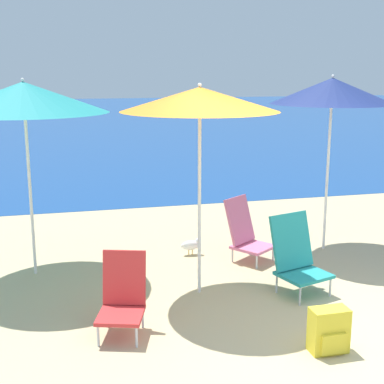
{
  "coord_description": "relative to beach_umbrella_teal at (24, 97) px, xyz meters",
  "views": [
    {
      "loc": [
        -2.35,
        -4.04,
        2.44
      ],
      "look_at": [
        -0.83,
        2.1,
        1.0
      ],
      "focal_mm": 50.0,
      "sensor_mm": 36.0,
      "label": 1
    }
  ],
  "objects": [
    {
      "name": "beach_chair_red",
      "position": [
        0.87,
        -1.75,
        -1.77
      ],
      "size": [
        0.54,
        0.6,
        0.76
      ],
      "rotation": [
        0.0,
        0.0,
        -0.3
      ],
      "color": "silver",
      "rests_on": "ground"
    },
    {
      "name": "beach_chair_teal",
      "position": [
        2.88,
        -1.26,
        -1.72
      ],
      "size": [
        0.66,
        0.68,
        0.87
      ],
      "rotation": [
        0.0,
        0.0,
        0.3
      ],
      "color": "silver",
      "rests_on": "ground"
    },
    {
      "name": "beach_chair_pink",
      "position": [
        2.67,
        -0.13,
        -1.76
      ],
      "size": [
        0.69,
        0.71,
        0.82
      ],
      "rotation": [
        0.0,
        0.0,
        0.62
      ],
      "color": "silver",
      "rests_on": "ground"
    },
    {
      "name": "beach_umbrella_navy",
      "position": [
        3.89,
        0.01,
        0.04
      ],
      "size": [
        1.63,
        1.63,
        2.39
      ],
      "color": "white",
      "rests_on": "ground"
    },
    {
      "name": "ground_plane",
      "position": [
        2.73,
        -2.44,
        -2.14
      ],
      "size": [
        60.0,
        60.0,
        0.0
      ],
      "primitive_type": "plane",
      "color": "#C6B284"
    },
    {
      "name": "backpack_yellow",
      "position": [
        2.59,
        -2.57,
        -1.94
      ],
      "size": [
        0.34,
        0.21,
        0.4
      ],
      "color": "yellow",
      "rests_on": "ground"
    },
    {
      "name": "beach_umbrella_orange",
      "position": [
        1.81,
        -1.03,
        0.01
      ],
      "size": [
        1.68,
        1.68,
        2.31
      ],
      "color": "white",
      "rests_on": "ground"
    },
    {
      "name": "beach_umbrella_teal",
      "position": [
        0.0,
        0.0,
        0.0
      ],
      "size": [
        1.94,
        1.94,
        2.36
      ],
      "color": "white",
      "rests_on": "ground"
    },
    {
      "name": "seagull",
      "position": [
        2.02,
        0.2,
        -2.0
      ],
      "size": [
        0.27,
        0.11,
        0.23
      ],
      "color": "gold",
      "rests_on": "ground"
    },
    {
      "name": "sea_water",
      "position": [
        2.73,
        22.88,
        -2.13
      ],
      "size": [
        60.0,
        40.0,
        0.01
      ],
      "color": "#19478C",
      "rests_on": "ground"
    }
  ]
}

